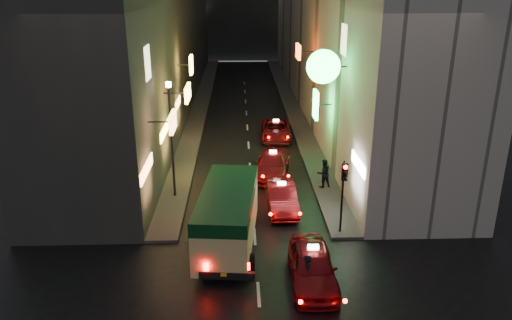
{
  "coord_description": "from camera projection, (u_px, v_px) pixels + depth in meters",
  "views": [
    {
      "loc": [
        -0.66,
        -12.01,
        11.29
      ],
      "look_at": [
        0.22,
        13.0,
        2.14
      ],
      "focal_mm": 35.0,
      "sensor_mm": 36.0,
      "label": 1
    }
  ],
  "objects": [
    {
      "name": "taxi_near",
      "position": [
        313.0,
        263.0,
        19.37
      ],
      "size": [
        2.32,
        5.48,
        1.9
      ],
      "color": "maroon",
      "rests_on": "ground"
    },
    {
      "name": "taxi_second",
      "position": [
        281.0,
        195.0,
        25.66
      ],
      "size": [
        2.19,
        5.0,
        1.74
      ],
      "color": "maroon",
      "rests_on": "ground"
    },
    {
      "name": "taxi_far",
      "position": [
        276.0,
        129.0,
        37.04
      ],
      "size": [
        2.17,
        4.86,
        1.69
      ],
      "color": "maroon",
      "rests_on": "ground"
    },
    {
      "name": "sidewalk_right",
      "position": [
        291.0,
        104.0,
        47.2
      ],
      "size": [
        1.5,
        52.0,
        0.15
      ],
      "primitive_type": "cube",
      "color": "#494644",
      "rests_on": "ground"
    },
    {
      "name": "minibus",
      "position": [
        228.0,
        212.0,
        21.67
      ],
      "size": [
        2.84,
        6.55,
        2.73
      ],
      "color": "#D7D286",
      "rests_on": "ground"
    },
    {
      "name": "sidewalk_left",
      "position": [
        201.0,
        105.0,
        46.91
      ],
      "size": [
        1.5,
        52.0,
        0.15
      ],
      "primitive_type": "cube",
      "color": "#494644",
      "rests_on": "ground"
    },
    {
      "name": "building_right",
      "position": [
        335.0,
        5.0,
        44.25
      ],
      "size": [
        8.12,
        52.0,
        18.0
      ],
      "color": "#ABA79D",
      "rests_on": "ground"
    },
    {
      "name": "traffic_light",
      "position": [
        344.0,
        182.0,
        22.33
      ],
      "size": [
        0.26,
        0.43,
        3.5
      ],
      "color": "black",
      "rests_on": "sidewalk_right"
    },
    {
      "name": "lamp_post",
      "position": [
        171.0,
        133.0,
        25.95
      ],
      "size": [
        0.28,
        0.28,
        6.22
      ],
      "color": "black",
      "rests_on": "sidewalk_left"
    },
    {
      "name": "building_left",
      "position": [
        154.0,
        6.0,
        43.72
      ],
      "size": [
        7.49,
        52.0,
        18.0
      ],
      "color": "#363431",
      "rests_on": "ground"
    },
    {
      "name": "taxi_third",
      "position": [
        273.0,
        162.0,
        30.16
      ],
      "size": [
        2.85,
        5.37,
        1.8
      ],
      "color": "maroon",
      "rests_on": "ground"
    },
    {
      "name": "pedestrian_sidewalk",
      "position": [
        324.0,
        171.0,
        27.98
      ],
      "size": [
        0.8,
        0.62,
        1.86
      ],
      "primitive_type": "imported",
      "rotation": [
        0.0,
        0.0,
        3.44
      ],
      "color": "black",
      "rests_on": "sidewalk_right"
    },
    {
      "name": "pedestrian_crossing",
      "position": [
        309.0,
        271.0,
        18.81
      ],
      "size": [
        0.55,
        0.67,
        1.76
      ],
      "primitive_type": "imported",
      "rotation": [
        0.0,
        0.0,
        1.22
      ],
      "color": "black",
      "rests_on": "ground"
    }
  ]
}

